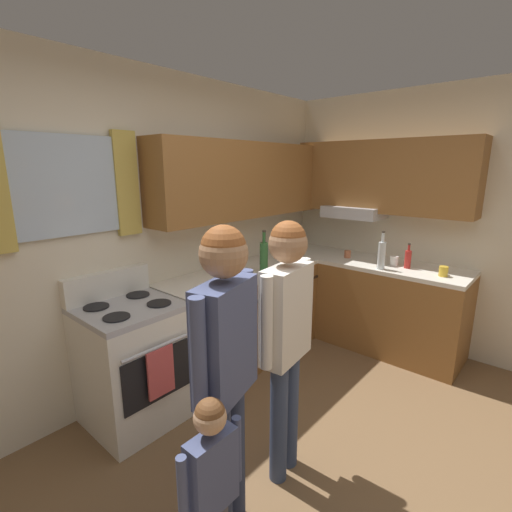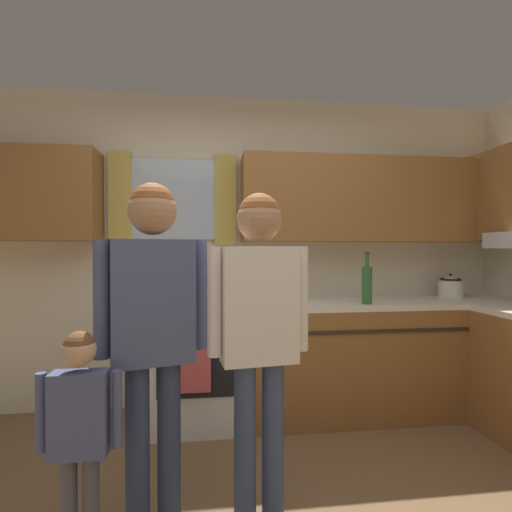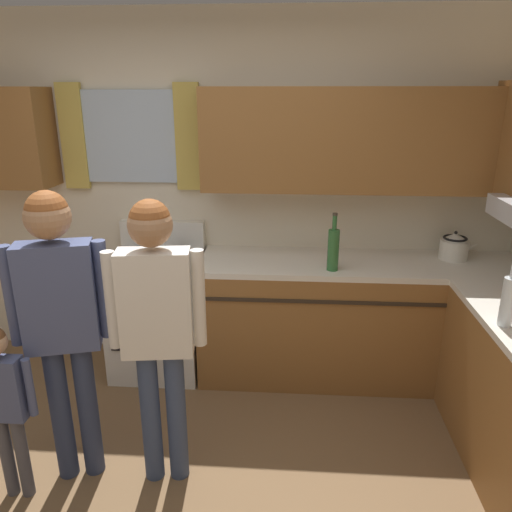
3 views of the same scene
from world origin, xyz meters
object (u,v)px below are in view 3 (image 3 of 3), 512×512
adult_in_plaid (156,314)px  small_child (3,394)px  stovetop_kettle (454,246)px  bottle_wine_green (333,249)px  cup_terracotta (510,286)px  adult_holding_child (60,308)px  stove_oven (158,311)px  bottle_tall_clear (508,300)px

adult_in_plaid → small_child: adult_in_plaid is taller
stovetop_kettle → adult_in_plaid: 2.21m
bottle_wine_green → stovetop_kettle: bearing=18.5°
stovetop_kettle → adult_in_plaid: bearing=-145.8°
bottle_wine_green → adult_in_plaid: size_ratio=0.25×
cup_terracotta → stovetop_kettle: 0.63m
adult_in_plaid → small_child: (-0.75, -0.19, -0.37)m
cup_terracotta → adult_holding_child: adult_holding_child is taller
stovetop_kettle → bottle_wine_green: bearing=-161.5°
stove_oven → bottle_wine_green: 1.41m
bottle_wine_green → adult_in_plaid: bearing=-134.9°
cup_terracotta → small_child: bearing=-163.2°
stove_oven → adult_holding_child: (-0.16, -1.15, 0.55)m
bottle_tall_clear → cup_terracotta: 0.51m
small_child → bottle_wine_green: bearing=33.8°
stove_oven → small_child: size_ratio=1.12×
bottle_wine_green → bottle_tall_clear: size_ratio=1.07×
cup_terracotta → adult_in_plaid: bearing=-162.2°
bottle_tall_clear → stove_oven: bearing=155.4°
stovetop_kettle → adult_holding_child: size_ratio=0.17×
bottle_tall_clear → small_child: bearing=-171.7°
stove_oven → stovetop_kettle: stovetop_kettle is taller
stovetop_kettle → small_child: stovetop_kettle is taller
stove_oven → cup_terracotta: size_ratio=10.11×
cup_terracotta → stovetop_kettle: bearing=103.6°
bottle_tall_clear → small_child: bottle_tall_clear is taller
adult_holding_child → small_child: adult_holding_child is taller
bottle_wine_green → adult_holding_child: size_ratio=0.24×
bottle_tall_clear → small_child: 2.58m
adult_in_plaid → bottle_tall_clear: bearing=5.9°
bottle_wine_green → adult_in_plaid: adult_in_plaid is taller
adult_in_plaid → small_child: bearing=-166.0°
adult_holding_child → small_child: (-0.26, -0.18, -0.40)m
bottle_wine_green → bottle_tall_clear: bottle_wine_green is taller
stove_oven → small_child: stove_oven is taller
adult_in_plaid → stovetop_kettle: bearing=34.2°
small_child → stove_oven: bearing=72.1°
adult_holding_child → adult_in_plaid: adult_holding_child is taller
stove_oven → adult_holding_child: 1.28m
stove_oven → adult_in_plaid: (0.32, -1.14, 0.52)m
stove_oven → bottle_wine_green: bearing=-8.5°
bottle_wine_green → cup_terracotta: 1.08m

